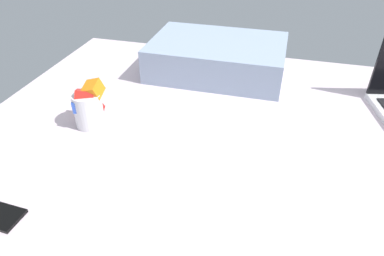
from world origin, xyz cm
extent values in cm
cube|color=silver|center=(0.00, 0.00, 9.00)|extent=(180.00, 140.00, 18.00)
cylinder|color=silver|center=(-53.06, 0.35, 23.50)|extent=(9.00, 9.00, 11.00)
cube|color=red|center=(-53.84, -0.38, 21.07)|extent=(8.18, 7.97, 4.55)
cube|color=red|center=(-53.66, 2.70, 22.81)|extent=(8.92, 8.32, 6.54)
cube|color=blue|center=(-52.91, 0.34, 24.55)|extent=(6.34, 6.26, 5.03)
cube|color=blue|center=(-53.40, -1.88, 26.30)|extent=(6.76, 5.61, 3.77)
cube|color=red|center=(-53.37, 0.11, 28.04)|extent=(7.44, 8.52, 6.76)
cube|color=orange|center=(-51.29, 1.80, 29.78)|extent=(6.00, 6.55, 6.57)
cube|color=#8C9EB7|center=(-22.26, 48.00, 24.50)|extent=(52.00, 36.00, 13.00)
camera|label=1|loc=(2.03, -80.31, 80.42)|focal=32.61mm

